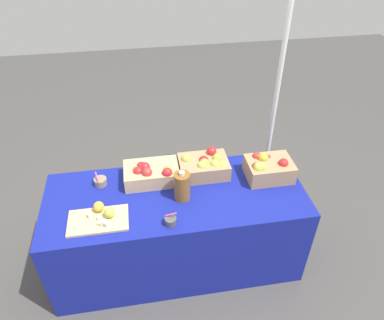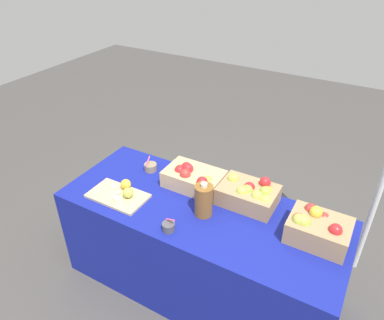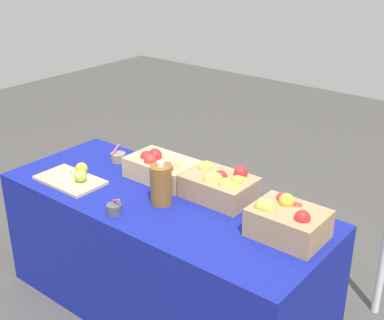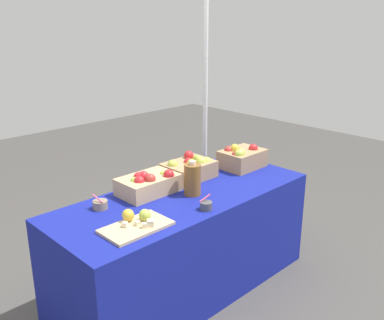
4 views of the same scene
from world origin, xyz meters
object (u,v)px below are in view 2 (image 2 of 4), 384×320
at_px(sample_bowl_near, 169,227).
at_px(apple_crate_left, 317,228).
at_px(cutting_board_front, 120,194).
at_px(sample_bowl_mid, 150,167).
at_px(cider_jug, 204,200).
at_px(apple_crate_right, 193,177).
at_px(apple_crate_middle, 249,194).

bearing_deg(sample_bowl_near, apple_crate_left, 24.77).
height_order(cutting_board_front, sample_bowl_near, sample_bowl_near).
bearing_deg(sample_bowl_mid, apple_crate_left, -5.30).
bearing_deg(cider_jug, sample_bowl_mid, 157.44).
height_order(cutting_board_front, cider_jug, cider_jug).
distance_m(apple_crate_right, cider_jug, 0.31).
bearing_deg(sample_bowl_mid, cutting_board_front, -88.53).
bearing_deg(sample_bowl_mid, cider_jug, -22.56).
bearing_deg(cutting_board_front, cider_jug, 12.12).
bearing_deg(cutting_board_front, apple_crate_middle, 25.05).
bearing_deg(apple_crate_left, apple_crate_right, 173.46).
height_order(apple_crate_middle, cider_jug, cider_jug).
height_order(apple_crate_middle, cutting_board_front, apple_crate_middle).
distance_m(apple_crate_left, apple_crate_middle, 0.48).
bearing_deg(apple_crate_middle, sample_bowl_mid, -179.93).
xyz_separation_m(apple_crate_right, cutting_board_front, (-0.37, -0.35, -0.05)).
relative_size(apple_crate_left, cutting_board_front, 0.86).
bearing_deg(sample_bowl_near, sample_bowl_mid, 134.51).
xyz_separation_m(cutting_board_front, cider_jug, (0.57, 0.12, 0.09)).
height_order(apple_crate_right, cider_jug, cider_jug).
bearing_deg(apple_crate_right, sample_bowl_mid, 177.60).
xyz_separation_m(apple_crate_left, apple_crate_middle, (-0.46, 0.12, -0.01)).
bearing_deg(apple_crate_middle, apple_crate_left, -14.21).
height_order(apple_crate_middle, sample_bowl_near, apple_crate_middle).
bearing_deg(apple_crate_middle, cider_jug, -130.84).
relative_size(apple_crate_middle, cider_jug, 1.56).
relative_size(apple_crate_left, sample_bowl_near, 3.60).
xyz_separation_m(apple_crate_right, sample_bowl_mid, (-0.38, 0.02, -0.05)).
xyz_separation_m(sample_bowl_near, sample_bowl_mid, (-0.47, 0.48, 0.00)).
bearing_deg(cider_jug, sample_bowl_near, -115.20).
bearing_deg(sample_bowl_mid, sample_bowl_near, -45.49).
height_order(sample_bowl_mid, cider_jug, cider_jug).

